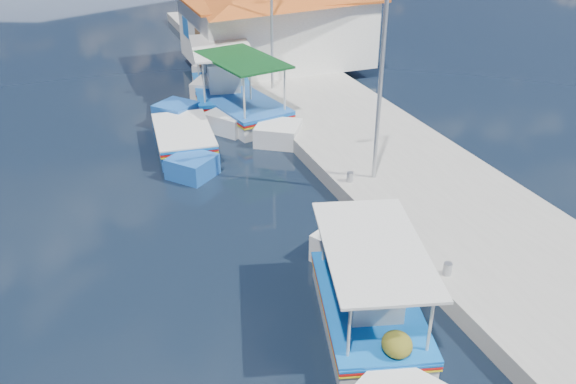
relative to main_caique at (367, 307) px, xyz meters
name	(u,v)px	position (x,y,z in m)	size (l,w,h in m)	color
ground	(249,257)	(-1.59, 3.29, -0.43)	(160.00, 160.00, 0.00)	black
quay	(352,131)	(4.31, 9.29, -0.18)	(5.00, 44.00, 0.50)	#9E9D94
bollards	(307,137)	(2.21, 8.54, 0.22)	(0.20, 17.20, 0.30)	#A5A8AD
main_caique	(367,307)	(0.00, 0.00, 0.00)	(3.16, 6.55, 2.24)	silver
caique_green_canopy	(243,110)	(1.14, 12.46, -0.02)	(3.12, 7.21, 2.75)	silver
caique_blue_hull	(183,140)	(-1.66, 10.62, -0.12)	(2.26, 6.35, 1.14)	#1C55AA
caique_far	(223,93)	(0.87, 14.44, 0.08)	(3.15, 7.72, 2.74)	silver
harbor_building	(275,12)	(4.61, 18.29, 2.34)	(10.49, 10.49, 4.40)	white
lamp_post_near	(379,69)	(2.92, 5.29, 3.42)	(1.21, 0.14, 6.00)	#A5A8AD
lamp_post_far	(269,8)	(2.92, 14.29, 3.42)	(1.21, 0.14, 6.00)	#A5A8AD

